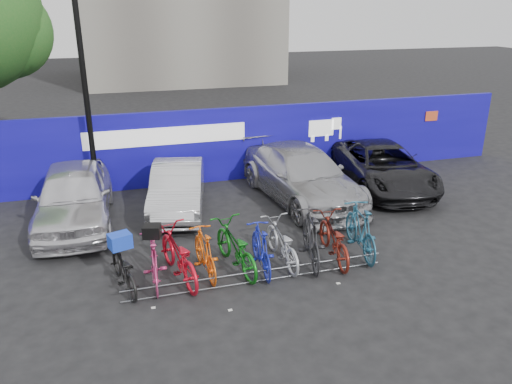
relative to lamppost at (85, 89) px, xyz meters
name	(u,v)px	position (x,y,z in m)	size (l,w,h in m)	color
ground	(250,269)	(3.20, -5.40, -3.27)	(100.00, 100.00, 0.00)	black
hoarding	(199,147)	(3.21, 0.60, -2.07)	(22.00, 0.18, 2.40)	#0F0984
lamppost	(85,89)	(0.00, 0.00, 0.00)	(0.25, 0.50, 6.11)	black
bike_rack	(258,276)	(3.20, -6.00, -3.11)	(5.60, 0.03, 0.30)	#595B60
car_0	(74,196)	(-0.54, -1.71, -2.48)	(1.87, 4.65, 1.58)	silver
car_1	(177,188)	(2.20, -1.49, -2.62)	(1.38, 3.96, 1.31)	#B0B1B5
car_2	(301,175)	(5.82, -1.77, -2.50)	(2.15, 5.29, 1.53)	#9F9FA3
car_3	(382,166)	(8.67, -1.48, -2.59)	(2.27, 4.92, 1.37)	black
bike_0	(123,268)	(0.51, -5.38, -2.81)	(0.61, 1.74, 0.91)	black
bike_1	(154,260)	(1.15, -5.37, -2.74)	(0.50, 1.77, 1.06)	#C3356F
bike_2	(178,255)	(1.64, -5.34, -2.72)	(0.73, 2.10, 1.10)	red
bike_3	(205,252)	(2.22, -5.29, -2.76)	(0.48, 1.71, 1.03)	#F8610F
bike_4	(235,247)	(2.90, -5.28, -2.74)	(0.71, 2.03, 1.06)	#0F6514
bike_5	(261,249)	(3.42, -5.48, -2.75)	(0.49, 1.73, 1.04)	#1B25B5
bike_6	(282,243)	(3.96, -5.29, -2.78)	(0.65, 1.87, 0.98)	#A7AAAF
bike_7	(311,238)	(4.60, -5.46, -2.67)	(0.56, 2.00, 1.20)	#262628
bike_8	(333,238)	(5.14, -5.46, -2.76)	(0.68, 1.95, 1.02)	maroon
bike_9	(361,230)	(5.86, -5.38, -2.67)	(0.56, 1.99, 1.19)	#215976
cargo_crate	(120,241)	(0.51, -5.38, -2.21)	(0.42, 0.32, 0.30)	blue
cargo_topcase	(152,231)	(1.15, -5.37, -2.08)	(0.35, 0.31, 0.26)	black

